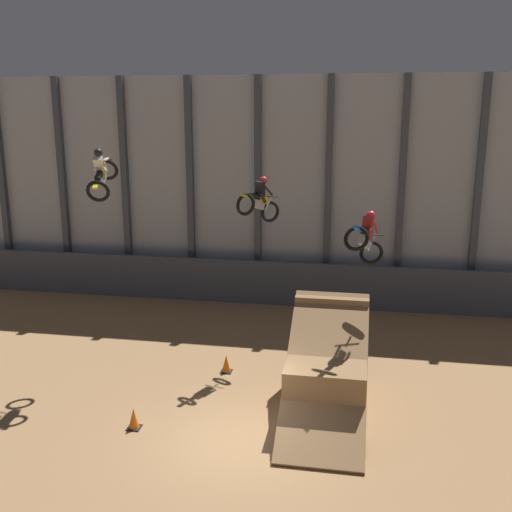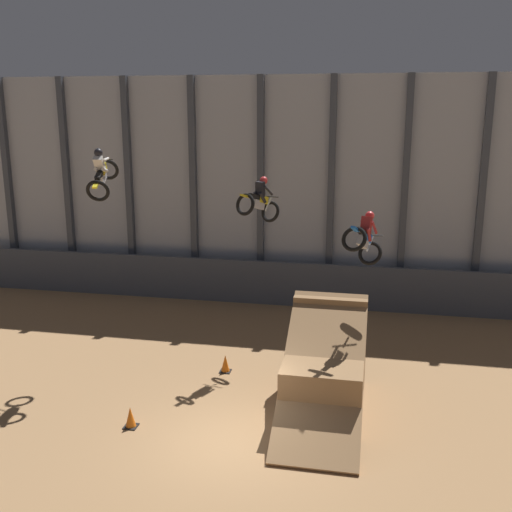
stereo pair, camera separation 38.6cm
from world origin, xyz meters
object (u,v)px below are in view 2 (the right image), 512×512
Objects in this scene: dirt_ramp at (325,371)px; traffic_cone_arena_edge at (225,364)px; rider_bike_left_air at (102,174)px; traffic_cone_near_ramp at (130,417)px; rider_bike_center_air at (259,201)px; rider_bike_right_air at (364,239)px.

dirt_ramp is 3.76m from traffic_cone_arena_edge.
dirt_ramp is at bearing -22.48° from rider_bike_left_air.
rider_bike_left_air reaches higher than traffic_cone_arena_edge.
traffic_cone_near_ramp is 4.22m from traffic_cone_arena_edge.
traffic_cone_arena_edge is (-0.77, -1.77, -5.08)m from rider_bike_center_air.
traffic_cone_near_ramp and traffic_cone_arena_edge have the same top height.
dirt_ramp is at bearing -110.72° from rider_bike_right_air.
dirt_ramp is 2.68× the size of rider_bike_left_air.
rider_bike_center_air reaches higher than rider_bike_right_air.
rider_bike_left_air reaches higher than rider_bike_right_air.
traffic_cone_arena_edge is at bearing 155.66° from dirt_ramp.
rider_bike_center_air is at bearing 168.10° from rider_bike_right_air.
rider_bike_left_air reaches higher than rider_bike_center_air.
rider_bike_left_air is at bearing 167.94° from dirt_ramp.
rider_bike_left_air is 8.38m from rider_bike_right_air.
traffic_cone_near_ramp is (-5.00, -2.37, -0.73)m from dirt_ramp.
rider_bike_right_air is (8.21, -0.54, -1.62)m from rider_bike_left_air.
rider_bike_left_air is 7.58m from traffic_cone_near_ramp.
rider_bike_right_air is at bearing -6.65° from traffic_cone_arena_edge.
rider_bike_left_air reaches higher than traffic_cone_near_ramp.
dirt_ramp is 2.80× the size of rider_bike_right_air.
rider_bike_center_air is at bearing 128.15° from dirt_ramp.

